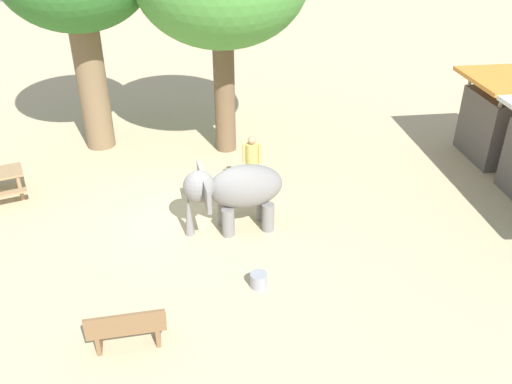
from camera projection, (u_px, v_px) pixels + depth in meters
The scene contains 6 objects.
ground_plane at pixel (187, 218), 13.54m from camera, with size 60.00×60.00×0.00m, color tan.
elephant at pixel (235, 190), 12.64m from camera, with size 1.62×2.42×1.67m.
person_handler at pixel (252, 160), 14.29m from camera, with size 0.32×0.50×1.62m.
wooden_bench at pixel (127, 328), 9.56m from camera, with size 0.49×1.42×0.88m.
market_stall_orange at pixel (503, 122), 16.02m from camera, with size 2.50×2.50×2.52m.
feed_bucket at pixel (259, 280), 11.19m from camera, with size 0.36×0.36×0.32m, color gray.
Camera 1 is at (11.51, 0.27, 7.36)m, focal length 37.72 mm.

